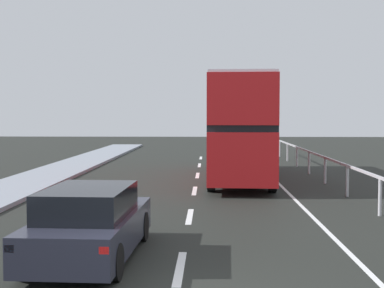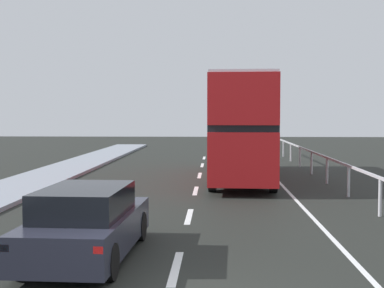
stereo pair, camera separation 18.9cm
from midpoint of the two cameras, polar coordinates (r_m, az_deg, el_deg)
lane_paint_markings at (r=16.18m, az=7.21°, el=-6.88°), size 3.53×46.00×0.01m
bridge_side_railing at (r=17.34m, az=17.42°, el=-3.35°), size 0.10×42.00×1.10m
double_decker_bus_red at (r=23.33m, az=4.96°, el=1.93°), size 2.90×11.17×4.33m
hatchback_car_near at (r=10.76m, az=-11.29°, el=-8.36°), size 1.89×4.35×1.42m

